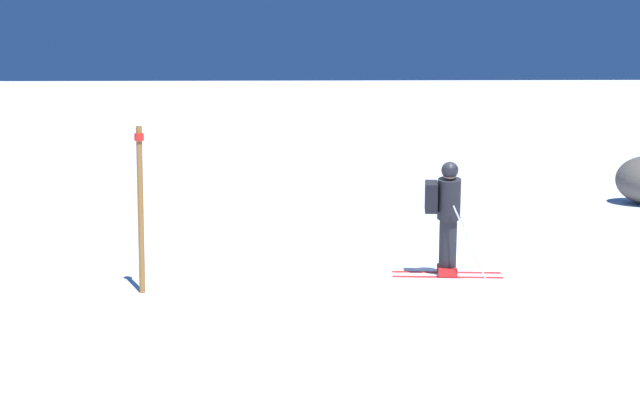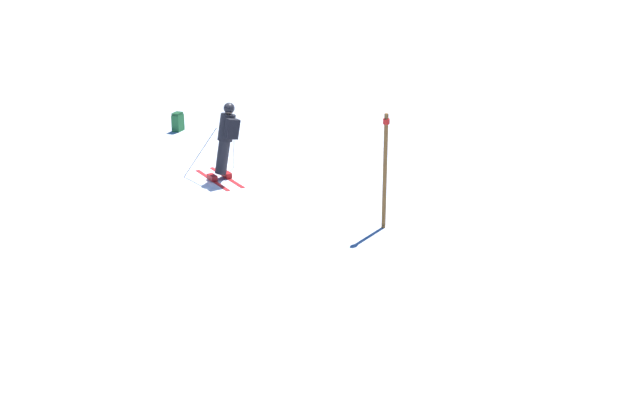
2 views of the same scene
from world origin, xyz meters
name	(u,v)px [view 2 (image 2 of 2)]	position (x,y,z in m)	size (l,w,h in m)	color
ground_plane	(233,175)	(0.00, 0.00, 0.00)	(300.00, 300.00, 0.00)	white
skier	(226,137)	(0.20, 0.06, 0.97)	(1.27, 1.69, 1.76)	red
spare_backpack	(178,122)	(-1.03, -3.91, 0.24)	(0.37, 0.33, 0.50)	#236633
trail_marker	(385,167)	(-0.40, 4.46, 1.25)	(0.13, 0.13, 2.31)	brown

